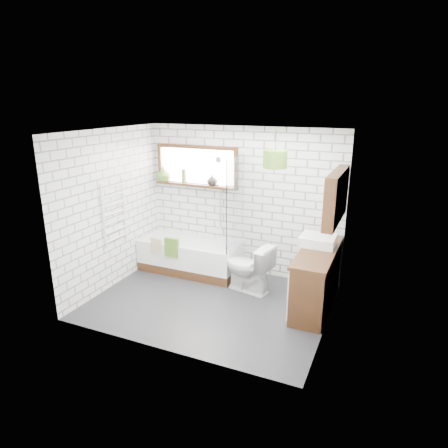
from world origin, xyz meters
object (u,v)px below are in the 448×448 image
at_px(toilet, 248,267).
at_px(vanity, 317,278).
at_px(bathtub, 190,255).
at_px(basin, 318,241).
at_px(pendant, 275,159).

bearing_deg(toilet, vanity, 98.92).
height_order(bathtub, toilet, toilet).
height_order(bathtub, basin, basin).
relative_size(vanity, toilet, 1.91).
relative_size(bathtub, vanity, 1.15).
height_order(bathtub, vanity, vanity).
bearing_deg(basin, bathtub, 175.58).
bearing_deg(vanity, bathtub, 170.46).
bearing_deg(basin, pendant, -169.45).
relative_size(bathtub, toilet, 2.19).
distance_m(basin, toilet, 1.16).
height_order(vanity, toilet, vanity).
xyz_separation_m(basin, pendant, (-0.66, -0.12, 1.16)).
bearing_deg(pendant, toilet, -174.47).
bearing_deg(pendant, basin, 10.55).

